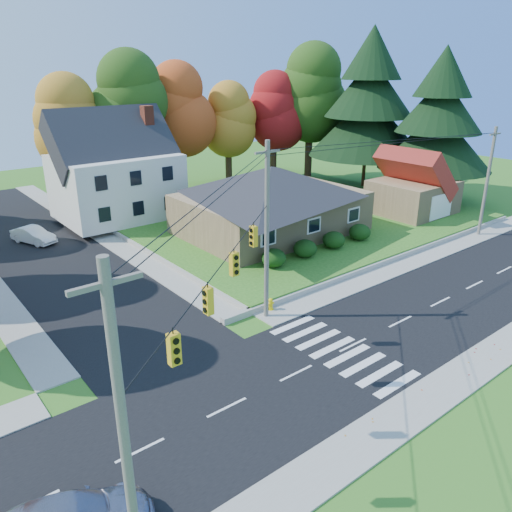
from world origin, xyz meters
The scene contains 21 objects.
ground centered at (0.00, 0.00, 0.00)m, with size 120.00×120.00×0.00m, color #3D7923.
road_main centered at (0.00, 0.00, 0.01)m, with size 90.00×8.00×0.02m, color black.
road_cross centered at (-8.00, 26.00, 0.01)m, with size 8.00×44.00×0.02m, color black.
sidewalk_north centered at (0.00, 5.00, 0.04)m, with size 90.00×2.00×0.08m, color #9C9A90.
sidewalk_south centered at (0.00, -5.00, 0.04)m, with size 90.00×2.00×0.08m, color #9C9A90.
lawn centered at (13.00, 21.00, 0.25)m, with size 30.00×30.00×0.50m, color #3D7923.
ranch_house centered at (8.00, 16.00, 3.27)m, with size 14.60×10.60×5.40m.
colonial_house centered at (0.04, 28.00, 4.58)m, with size 10.40×8.40×9.60m.
garage centered at (22.00, 11.99, 2.84)m, with size 7.30×6.30×4.60m.
hedge_row centered at (7.50, 9.80, 1.14)m, with size 10.70×1.70×1.27m.
traffic_infrastructure centered at (-0.15, 1.35, 5.15)m, with size 38.10×10.66×10.00m.
tree_lot_0 centered at (-2.00, 34.00, 8.31)m, with size 6.72×6.72×12.51m.
tree_lot_1 centered at (4.00, 33.00, 9.61)m, with size 7.84×7.84×14.60m.
tree_lot_2 centered at (10.00, 34.00, 8.96)m, with size 7.28×7.28×13.56m.
tree_lot_3 centered at (16.00, 33.00, 7.65)m, with size 6.16×6.16×11.47m.
tree_lot_4 centered at (22.00, 32.00, 8.31)m, with size 6.72×6.72×12.51m.
tree_lot_5 centered at (26.00, 30.00, 10.27)m, with size 8.40×8.40×15.64m.
conifer_east_a centered at (27.00, 22.00, 9.39)m, with size 12.80×12.80×16.96m.
conifer_east_b centered at (28.00, 14.00, 8.28)m, with size 11.20×11.20×14.84m.
white_car centered at (-8.04, 26.68, 0.68)m, with size 1.39×3.98×1.31m, color silver.
fire_hydrant centered at (-0.80, 5.62, 0.38)m, with size 0.45×0.36×0.80m.
Camera 1 is at (-17.89, -14.27, 13.54)m, focal length 35.00 mm.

